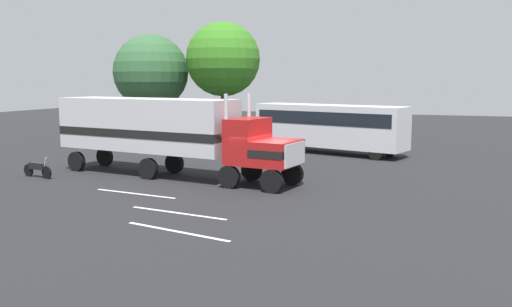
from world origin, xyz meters
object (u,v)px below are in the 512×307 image
object	(u,v)px
motorcycle	(38,169)
tree_left	(151,72)
tree_center	(223,59)
parked_bus	(329,124)
person_bystander	(171,154)
semi_truck	(163,129)
parked_car	(177,139)

from	to	relation	value
motorcycle	tree_left	xyz separation A→B (m)	(-4.70, 19.89, 5.36)
tree_center	parked_bus	bearing A→B (deg)	-29.48
person_bystander	motorcycle	bearing A→B (deg)	-137.80
tree_center	person_bystander	bearing A→B (deg)	-77.73
tree_left	tree_center	xyz separation A→B (m)	(6.61, 0.85, 1.07)
person_bystander	tree_center	world-z (taller)	tree_center
tree_center	semi_truck	bearing A→B (deg)	-77.03
motorcycle	tree_center	size ratio (longest dim) A/B	0.21
tree_left	tree_center	bearing A→B (deg)	7.32
tree_left	person_bystander	bearing A→B (deg)	-56.19
tree_left	motorcycle	bearing A→B (deg)	-76.70
semi_truck	motorcycle	world-z (taller)	semi_truck
semi_truck	person_bystander	world-z (taller)	semi_truck
tree_left	semi_truck	bearing A→B (deg)	-57.99
semi_truck	motorcycle	distance (m)	6.94
parked_car	tree_center	size ratio (longest dim) A/B	0.47
person_bystander	tree_center	xyz separation A→B (m)	(-3.45, 15.88, 6.01)
person_bystander	tree_left	size ratio (longest dim) A/B	0.18
person_bystander	parked_bus	world-z (taller)	parked_bus
motorcycle	tree_left	distance (m)	21.13
parked_bus	tree_center	distance (m)	13.13
motorcycle	tree_center	xyz separation A→B (m)	(1.91, 20.74, 6.42)
parked_car	tree_left	world-z (taller)	tree_left
parked_bus	tree_center	size ratio (longest dim) A/B	1.11
person_bystander	tree_left	distance (m)	18.75
parked_car	tree_left	bearing A→B (deg)	131.50
parked_bus	tree_left	world-z (taller)	tree_left
parked_bus	motorcycle	distance (m)	19.41
person_bystander	semi_truck	bearing A→B (deg)	-72.11
parked_bus	tree_left	size ratio (longest dim) A/B	1.23
motorcycle	tree_center	distance (m)	21.80
semi_truck	motorcycle	bearing A→B (deg)	-156.42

